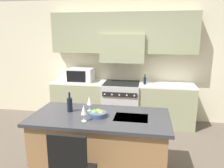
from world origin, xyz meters
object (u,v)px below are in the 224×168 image
(wine_glass_far, at_px, (89,101))
(fruit_bowl, at_px, (98,114))
(wine_bottle, at_px, (70,104))
(wine_glass_near, at_px, (84,110))
(microwave, at_px, (81,75))
(range_stove, at_px, (121,103))
(oil_bottle_on_counter, at_px, (145,81))

(wine_glass_far, height_order, fruit_bowl, wine_glass_far)
(wine_bottle, relative_size, wine_glass_near, 1.32)
(fruit_bowl, bearing_deg, wine_bottle, 165.47)
(wine_glass_near, height_order, fruit_bowl, wine_glass_near)
(wine_glass_near, bearing_deg, microwave, 108.39)
(wine_glass_far, bearing_deg, range_stove, 82.26)
(microwave, distance_m, wine_glass_near, 2.27)
(wine_glass_far, relative_size, fruit_bowl, 0.88)
(wine_glass_far, relative_size, oil_bottle_on_counter, 0.98)
(wine_glass_near, distance_m, fruit_bowl, 0.26)
(microwave, distance_m, wine_bottle, 1.90)
(microwave, bearing_deg, wine_bottle, -77.23)
(wine_glass_near, relative_size, oil_bottle_on_counter, 0.98)
(wine_bottle, bearing_deg, wine_glass_far, 16.23)
(wine_glass_near, bearing_deg, oil_bottle_on_counter, 71.40)
(range_stove, xyz_separation_m, wine_bottle, (-0.50, -1.83, 0.54))
(fruit_bowl, bearing_deg, wine_glass_near, -124.38)
(range_stove, distance_m, fruit_bowl, 2.00)
(wine_bottle, relative_size, wine_glass_far, 1.32)
(microwave, height_order, wine_glass_near, microwave)
(range_stove, distance_m, wine_glass_far, 1.86)
(range_stove, xyz_separation_m, fruit_bowl, (-0.07, -1.94, 0.47))
(oil_bottle_on_counter, bearing_deg, range_stove, 175.23)
(wine_glass_near, bearing_deg, wine_bottle, 134.32)
(range_stove, distance_m, oil_bottle_on_counter, 0.73)
(range_stove, height_order, wine_glass_far, wine_glass_far)
(wine_bottle, bearing_deg, wine_glass_near, -45.68)
(fruit_bowl, height_order, oil_bottle_on_counter, oil_bottle_on_counter)
(wine_glass_near, distance_m, oil_bottle_on_counter, 2.21)
(microwave, relative_size, wine_glass_far, 2.52)
(microwave, xyz_separation_m, wine_glass_near, (0.72, -2.16, -0.02))
(microwave, xyz_separation_m, fruit_bowl, (0.85, -1.96, -0.13))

